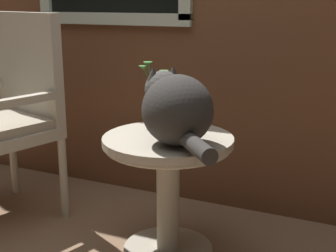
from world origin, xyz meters
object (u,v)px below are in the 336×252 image
at_px(wicker_side_table, 168,172).
at_px(cat, 176,108).
at_px(wicker_chair, 8,108).
at_px(pewter_vase_with_ivy, 155,109).

relative_size(wicker_side_table, cat, 1.13).
relative_size(wicker_chair, cat, 2.11).
xyz_separation_m(cat, pewter_vase_with_ivy, (-0.19, 0.19, -0.06)).
xyz_separation_m(wicker_side_table, pewter_vase_with_ivy, (-0.12, 0.11, 0.26)).
bearing_deg(cat, pewter_vase_with_ivy, 135.48).
height_order(wicker_side_table, wicker_chair, wicker_chair).
height_order(wicker_side_table, cat, cat).
distance_m(wicker_chair, pewter_vase_with_ivy, 0.86).
distance_m(wicker_side_table, wicker_chair, 0.99).
xyz_separation_m(wicker_chair, pewter_vase_with_ivy, (0.85, 0.06, 0.06)).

